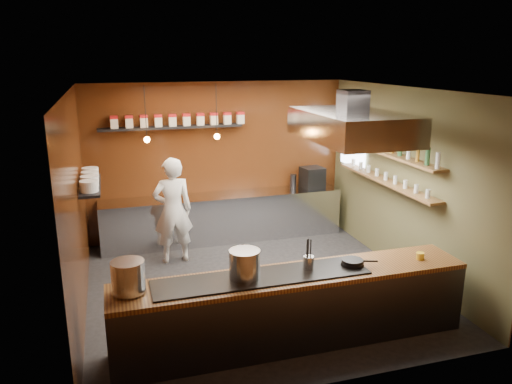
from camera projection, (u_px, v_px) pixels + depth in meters
name	position (u px, v px, depth m)	size (l,w,h in m)	color
floor	(256.00, 287.00, 7.73)	(5.00, 5.00, 0.00)	black
back_wall	(219.00, 161.00, 9.65)	(5.00, 5.00, 0.00)	#38160A
left_wall	(76.00, 208.00, 6.65)	(5.00, 5.00, 0.00)	#38160A
right_wall	(404.00, 182.00, 8.03)	(5.00, 5.00, 0.00)	brown
ceiling	(256.00, 90.00, 6.94)	(5.00, 5.00, 0.00)	silver
window_pane	(353.00, 141.00, 9.48)	(1.00, 1.00, 0.00)	white
prep_counter	(224.00, 217.00, 9.62)	(4.60, 0.65, 0.90)	silver
pass_counter	(293.00, 308.00, 6.13)	(4.40, 0.72, 0.94)	#38383D
tin_shelf	(171.00, 127.00, 9.08)	(2.60, 0.26, 0.04)	black
plate_shelf	(90.00, 185.00, 7.60)	(0.30, 1.40, 0.04)	black
bottle_shelf_upper	(387.00, 153.00, 8.15)	(0.26, 2.80, 0.04)	brown
bottle_shelf_lower	(385.00, 181.00, 8.28)	(0.26, 2.80, 0.04)	brown
extractor_hood	(352.00, 125.00, 7.06)	(1.20, 2.00, 0.72)	#38383D
pendant_left	(147.00, 137.00, 8.35)	(0.10, 0.10, 0.95)	black
pendant_right	(217.00, 134.00, 8.68)	(0.10, 0.10, 0.95)	black
storage_tins	(179.00, 120.00, 9.09)	(2.43, 0.13, 0.22)	beige
plate_stacks	(90.00, 179.00, 7.57)	(0.26, 1.16, 0.16)	silver
bottles	(388.00, 145.00, 8.12)	(0.06, 2.66, 0.24)	silver
wine_glasses	(386.00, 176.00, 8.25)	(0.07, 2.37, 0.13)	silver
stockpot_large	(128.00, 277.00, 5.47)	(0.37, 0.37, 0.36)	silver
stockpot_small	(245.00, 264.00, 5.81)	(0.37, 0.37, 0.34)	silver
utensil_crock	(308.00, 263.00, 6.07)	(0.13, 0.13, 0.17)	silver
frying_pan	(353.00, 262.00, 6.21)	(0.44, 0.29, 0.07)	black
butter_jar	(420.00, 256.00, 6.42)	(0.10, 0.10, 0.09)	gold
espresso_machine	(312.00, 177.00, 9.99)	(0.41, 0.39, 0.41)	black
chef	(173.00, 211.00, 8.47)	(0.67, 0.44, 1.84)	white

